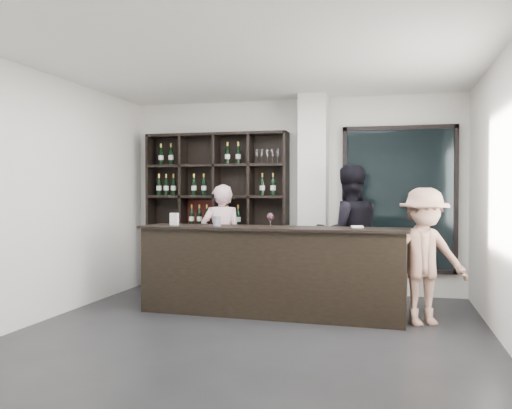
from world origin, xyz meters
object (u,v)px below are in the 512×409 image
(taster_pink, at_px, (221,240))
(taster_black, at_px, (349,236))
(customer, at_px, (424,256))
(wine_shelf, at_px, (217,212))
(tasting_counter, at_px, (271,271))

(taster_pink, distance_m, taster_black, 1.87)
(taster_black, xyz_separation_m, customer, (0.90, -0.80, -0.15))
(wine_shelf, xyz_separation_m, customer, (2.95, -1.52, -0.43))
(tasting_counter, bearing_deg, customer, 1.33)
(tasting_counter, xyz_separation_m, customer, (1.78, -0.05, 0.23))
(wine_shelf, height_order, taster_black, wine_shelf)
(taster_pink, bearing_deg, wine_shelf, -86.27)
(wine_shelf, xyz_separation_m, tasting_counter, (1.17, -1.47, -0.66))
(tasting_counter, distance_m, customer, 1.80)
(wine_shelf, distance_m, taster_black, 2.19)
(wine_shelf, bearing_deg, taster_pink, -63.65)
(taster_pink, bearing_deg, taster_black, 148.27)
(wine_shelf, height_order, taster_pink, wine_shelf)
(customer, bearing_deg, taster_pink, 137.69)
(wine_shelf, relative_size, tasting_counter, 0.73)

